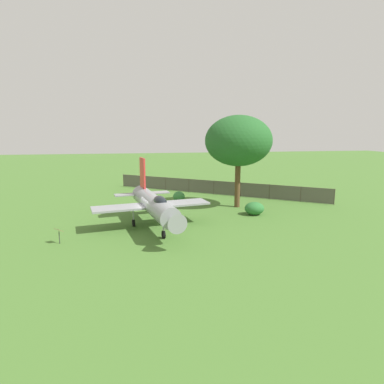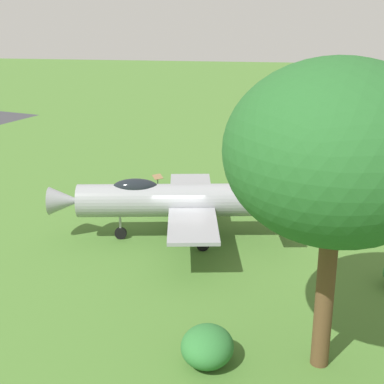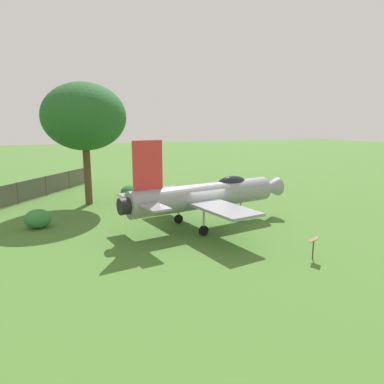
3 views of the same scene
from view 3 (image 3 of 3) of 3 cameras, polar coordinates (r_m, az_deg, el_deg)
name	(u,v)px [view 3 (image 3 of 3)]	position (r m, az deg, el deg)	size (l,w,h in m)	color
ground_plane	(204,227)	(22.59, 1.93, -5.69)	(200.00, 200.00, 0.00)	#47722D
display_jet	(208,195)	(22.26, 2.68, -0.42)	(12.10, 10.17, 5.63)	gray
shade_tree	(84,117)	(29.33, -17.27, 11.66)	(6.55, 7.06, 9.74)	brown
shrub_near_fence	(38,219)	(24.19, -23.96, -4.03)	(1.65, 1.36, 1.23)	#387F3D
shrub_by_tree	(131,192)	(30.99, -10.05, -0.01)	(1.71, 1.91, 1.26)	#2D7033
info_plaque	(314,243)	(18.09, 19.31, -7.84)	(0.71, 0.70, 1.14)	#333333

